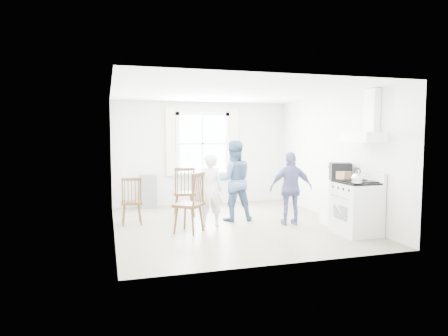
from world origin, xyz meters
TOP-DOWN VIEW (x-y plane):
  - room_shell at (0.00, 0.00)m, footprint 4.62×5.12m
  - window_assembly at (0.00, 2.45)m, footprint 1.88×0.24m
  - range_hood at (2.07, -1.35)m, footprint 0.45×0.76m
  - shelf_unit at (-1.40, 2.33)m, footprint 0.40×0.30m
  - gas_stove at (1.91, -1.35)m, footprint 0.68×0.76m
  - kettle at (1.71, -1.63)m, footprint 0.19×0.19m
  - low_cabinet at (1.98, -0.65)m, footprint 0.50×0.55m
  - stereo_stack at (1.98, -0.71)m, footprint 0.47×0.45m
  - cardboard_box at (1.98, -0.85)m, footprint 0.35×0.30m
  - windsor_chair_a at (-1.90, 0.51)m, footprint 0.41×0.40m
  - windsor_chair_b at (-0.75, 1.01)m, footprint 0.51×0.50m
  - windsor_chair_c at (-0.85, -0.45)m, footprint 0.65×0.65m
  - person_left at (-0.45, 0.01)m, footprint 0.57×0.57m
  - person_mid at (0.15, 0.37)m, footprint 0.87×0.87m
  - person_right at (1.12, -0.33)m, footprint 0.99×0.99m
  - potted_plant at (0.21, 2.36)m, footprint 0.25×0.25m

SIDE VIEW (x-z plane):
  - shelf_unit at x=-1.40m, z-range 0.00..0.80m
  - low_cabinet at x=1.98m, z-range 0.00..0.90m
  - gas_stove at x=1.91m, z-range -0.08..1.04m
  - windsor_chair_a at x=-1.90m, z-range 0.10..1.06m
  - windsor_chair_b at x=-0.75m, z-range 0.12..1.21m
  - windsor_chair_c at x=-0.85m, z-range 0.12..1.24m
  - person_left at x=-0.45m, z-range 0.00..1.42m
  - person_right at x=1.12m, z-range 0.00..1.45m
  - person_mid at x=0.15m, z-range 0.00..1.66m
  - cardboard_box at x=1.98m, z-range 0.90..1.09m
  - potted_plant at x=0.21m, z-range 0.85..1.22m
  - kettle at x=1.71m, z-range 0.91..1.18m
  - stereo_stack at x=1.98m, z-range 0.90..1.24m
  - room_shell at x=0.00m, z-range -0.02..2.62m
  - window_assembly at x=0.00m, z-range 0.61..2.31m
  - range_hood at x=2.07m, z-range 1.43..2.37m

